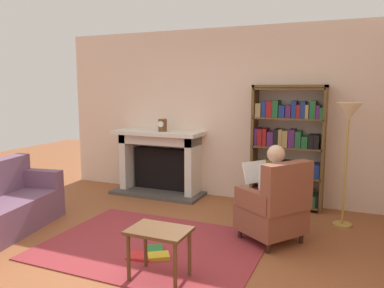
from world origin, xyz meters
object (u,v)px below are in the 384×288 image
Objects in this scene: bookshelf at (287,147)px; floor_lamp at (348,122)px; seated_reader at (269,188)px; fireplace at (161,160)px; mantel_clock at (163,125)px; armchair_reading at (275,207)px; side_table at (159,237)px.

floor_lamp is at bearing -31.85° from bookshelf.
bookshelf is at bearing -143.99° from seated_reader.
fireplace is 0.97× the size of floor_lamp.
bookshelf is at bearing 0.90° from fireplace.
mantel_clock is 2.56m from armchair_reading.
bookshelf reaches higher than armchair_reading.
side_table is at bearing -125.24° from floor_lamp.
armchair_reading is 1.51m from side_table.
mantel_clock reaches higher than side_table.
seated_reader is (0.02, -1.33, -0.29)m from bookshelf.
side_table is (-0.72, -1.34, -0.21)m from seated_reader.
armchair_reading is at bearing -85.44° from bookshelf.
armchair_reading reaches higher than side_table.
seated_reader is 2.04× the size of side_table.
seated_reader is 1.53m from side_table.
floor_lamp is at bearing -9.26° from fireplace.
armchair_reading is (2.20, -1.36, -0.14)m from fireplace.
floor_lamp is (0.80, 0.82, 0.72)m from seated_reader.
mantel_clock is 2.39m from seated_reader.
floor_lamp is (0.70, 0.89, 0.92)m from armchair_reading.
mantel_clock reaches higher than seated_reader.
side_table is (-0.82, -1.27, -0.02)m from armchair_reading.
mantel_clock is 0.36× the size of side_table.
floor_lamp is at bearing -7.53° from mantel_clock.
armchair_reading is at bearing -128.32° from floor_lamp.
fireplace is 2.47m from seated_reader.
side_table is (1.28, -2.53, -0.76)m from mantel_clock.
bookshelf is at bearing 3.89° from mantel_clock.
floor_lamp reaches higher than side_table.
bookshelf is 1.14× the size of floor_lamp.
floor_lamp reaches higher than mantel_clock.
fireplace is 2.11m from bookshelf.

